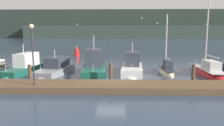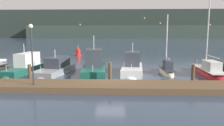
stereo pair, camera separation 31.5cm
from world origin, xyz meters
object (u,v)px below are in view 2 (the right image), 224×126
Objects in this scene: sailboat_berth_7 at (208,73)px; motorboat_berth_3 at (55,71)px; channel_buoy at (78,52)px; motorboat_berth_5 at (132,70)px; sailboat_berth_6 at (166,72)px; dock_lamppost at (32,45)px; motorboat_berth_2 at (25,69)px; motorboat_berth_4 at (94,70)px.

motorboat_berth_3 is at bearing 179.30° from sailboat_berth_7.
channel_buoy is (-16.24, 16.50, 0.46)m from sailboat_berth_7.
motorboat_berth_5 reaches higher than channel_buoy.
motorboat_berth_5 is 0.58× the size of sailboat_berth_7.
sailboat_berth_7 is at bearing -0.70° from motorboat_berth_3.
sailboat_berth_6 is 1.53× the size of dock_lamppost.
motorboat_berth_2 is 1.09× the size of sailboat_berth_6.
sailboat_berth_6 is 3.99m from sailboat_berth_7.
dock_lamppost is (3.85, -7.20, 2.98)m from motorboat_berth_2.
motorboat_berth_5 reaches higher than motorboat_berth_3.
motorboat_berth_5 is 0.95× the size of sailboat_berth_6.
sailboat_berth_7 is (3.93, -0.67, 0.02)m from sailboat_berth_6.
motorboat_berth_3 is at bearing -179.17° from motorboat_berth_5.
sailboat_berth_7 is at bearing 23.38° from dock_lamppost.
motorboat_berth_2 is 0.66× the size of sailboat_berth_7.
motorboat_berth_5 is at bearing -2.21° from motorboat_berth_2.
sailboat_berth_6 is 13.50m from dock_lamppost.
sailboat_berth_7 reaches higher than motorboat_berth_5.
motorboat_berth_4 reaches higher than motorboat_berth_3.
channel_buoy is at bearing 80.77° from motorboat_berth_2.
motorboat_berth_4 is 3.90m from motorboat_berth_5.
motorboat_berth_5 is at bearing 42.12° from dock_lamppost.
sailboat_berth_7 reaches higher than sailboat_berth_6.
sailboat_berth_6 is at bearing 5.97° from motorboat_berth_5.
motorboat_berth_5 is 10.50m from dock_lamppost.
sailboat_berth_6 is at bearing -0.26° from motorboat_berth_2.
motorboat_berth_2 is at bearing 170.92° from motorboat_berth_4.
motorboat_berth_3 is 1.13× the size of motorboat_berth_5.
motorboat_berth_3 is at bearing -86.97° from channel_buoy.
motorboat_berth_5 is 3.56m from sailboat_berth_6.
channel_buoy is at bearing 93.21° from dock_lamppost.
sailboat_berth_6 is (3.54, 0.37, -0.25)m from motorboat_berth_5.
sailboat_berth_7 reaches higher than channel_buoy.
motorboat_berth_4 is (7.51, -1.20, 0.10)m from motorboat_berth_2.
dock_lamppost is at bearing -147.08° from sailboat_berth_6.
channel_buoy is at bearing 127.87° from sailboat_berth_6.
motorboat_berth_5 is 7.48m from sailboat_berth_7.
channel_buoy is at bearing 118.43° from motorboat_berth_5.
motorboat_berth_2 is 1.03× the size of motorboat_berth_4.
motorboat_berth_5 is 1.46× the size of dock_lamppost.
motorboat_berth_2 is 3.47m from motorboat_berth_3.
motorboat_berth_4 is at bearing -9.08° from motorboat_berth_2.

